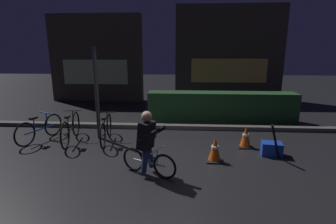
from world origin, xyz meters
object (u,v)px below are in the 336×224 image
parked_bike_leftmost (40,129)px  street_post (97,94)px  traffic_cone_far (246,137)px  cyclist (148,143)px  parked_bike_left_mid (71,129)px  traffic_cone_near (215,149)px  closed_umbrella (275,142)px  parked_bike_center_left (106,129)px  blue_crate (272,149)px

parked_bike_leftmost → street_post: bearing=-61.3°
traffic_cone_far → cyclist: size_ratio=0.42×
parked_bike_leftmost → parked_bike_left_mid: parked_bike_left_mid is taller
street_post → traffic_cone_near: 3.36m
street_post → closed_umbrella: bearing=-15.1°
street_post → closed_umbrella: (4.25, -1.15, -0.81)m
closed_umbrella → parked_bike_center_left: bearing=-43.3°
traffic_cone_near → traffic_cone_far: bearing=46.3°
cyclist → parked_bike_leftmost: bearing=176.2°
parked_bike_center_left → parked_bike_left_mid: bearing=86.9°
blue_crate → cyclist: bearing=-158.0°
street_post → cyclist: (1.61, -1.98, -0.58)m
parked_bike_center_left → blue_crate: size_ratio=3.61×
parked_bike_leftmost → parked_bike_center_left: (1.75, 0.04, 0.01)m
parked_bike_left_mid → cyclist: 2.79m
traffic_cone_near → parked_bike_left_mid: bearing=164.8°
street_post → parked_bike_center_left: size_ratio=1.53×
parked_bike_leftmost → traffic_cone_near: size_ratio=2.71×
parked_bike_center_left → closed_umbrella: size_ratio=1.87×
parked_bike_center_left → traffic_cone_far: parked_bike_center_left is taller
parked_bike_leftmost → blue_crate: (5.75, -0.60, -0.17)m
parked_bike_leftmost → traffic_cone_far: (5.27, -0.11, -0.07)m
parked_bike_center_left → traffic_cone_far: 3.53m
blue_crate → parked_bike_left_mid: bearing=173.4°
parked_bike_left_mid → traffic_cone_near: parked_bike_left_mid is taller
parked_bike_left_mid → traffic_cone_far: parked_bike_left_mid is taller
traffic_cone_far → blue_crate: size_ratio=1.20×
blue_crate → cyclist: size_ratio=0.35×
cyclist → closed_umbrella: 2.78m
traffic_cone_near → closed_umbrella: size_ratio=0.64×
parked_bike_center_left → blue_crate: 4.05m
blue_crate → parked_bike_center_left: bearing=170.9°
parked_bike_left_mid → blue_crate: parked_bike_left_mid is taller
street_post → parked_bike_center_left: 0.96m
parked_bike_leftmost → cyclist: (3.08, -1.68, 0.30)m
street_post → blue_crate: street_post is taller
cyclist → closed_umbrella: (2.65, 0.83, -0.22)m
parked_bike_leftmost → traffic_cone_near: parked_bike_leftmost is taller
parked_bike_leftmost → traffic_cone_far: parked_bike_leftmost is taller
traffic_cone_near → cyclist: size_ratio=0.44×
parked_bike_leftmost → parked_bike_center_left: parked_bike_center_left is taller
street_post → parked_bike_left_mid: (-0.63, -0.33, -0.86)m
traffic_cone_far → closed_umbrella: (0.45, -0.74, 0.15)m
cyclist → parked_bike_left_mid: bearing=168.4°
parked_bike_left_mid → blue_crate: (4.90, -0.57, -0.20)m
parked_bike_leftmost → traffic_cone_near: bearing=-85.5°
cyclist → street_post: bearing=153.9°
traffic_cone_near → parked_bike_center_left: bearing=158.8°
parked_bike_leftmost → blue_crate: bearing=-78.7°
blue_crate → closed_umbrella: closed_umbrella is taller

